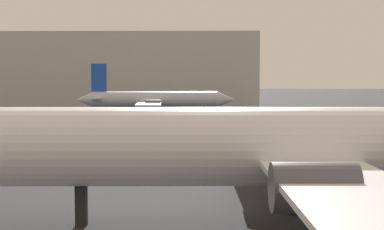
{
  "coord_description": "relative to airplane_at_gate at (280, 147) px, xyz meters",
  "views": [
    {
      "loc": [
        4.87,
        -9.46,
        6.85
      ],
      "look_at": [
        4.0,
        42.56,
        3.31
      ],
      "focal_mm": 53.75,
      "sensor_mm": 36.0,
      "label": 1
    }
  ],
  "objects": [
    {
      "name": "airplane_at_gate",
      "position": [
        0.0,
        0.0,
        0.0
      ],
      "size": [
        35.43,
        31.75,
        10.43
      ],
      "rotation": [
        0.0,
        0.0,
        3.16
      ],
      "color": "white",
      "rests_on": "ground_plane"
    },
    {
      "name": "airplane_far_left",
      "position": [
        -11.14,
        65.34,
        -0.54
      ],
      "size": [
        25.39,
        23.3,
        8.81
      ],
      "rotation": [
        0.0,
        0.0,
        0.07
      ],
      "color": "#B2BCCC",
      "rests_on": "ground_plane"
    },
    {
      "name": "terminal_building",
      "position": [
        -23.66,
        100.92,
        4.26
      ],
      "size": [
        63.13,
        26.21,
        15.77
      ],
      "primitive_type": "cube",
      "color": "#B7B7B2",
      "rests_on": "ground_plane"
    }
  ]
}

